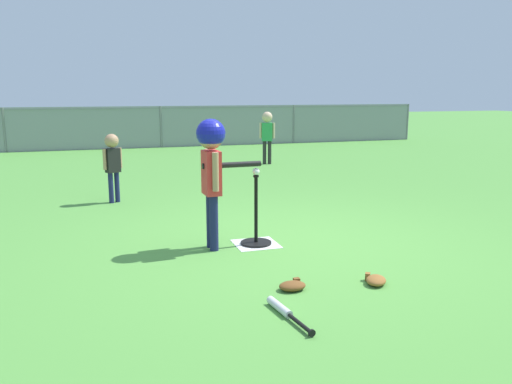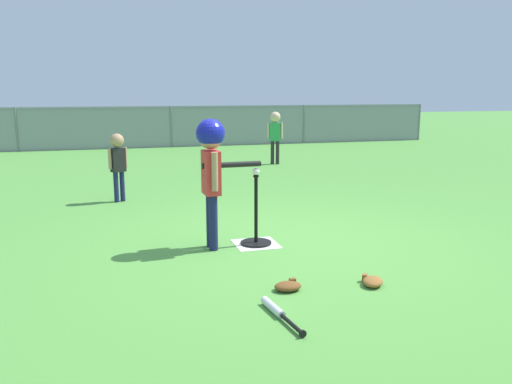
{
  "view_description": "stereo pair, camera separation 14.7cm",
  "coord_description": "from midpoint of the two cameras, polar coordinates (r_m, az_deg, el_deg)",
  "views": [
    {
      "loc": [
        -1.9,
        -4.83,
        1.55
      ],
      "look_at": [
        -0.33,
        0.07,
        0.55
      ],
      "focal_mm": 36.27,
      "sensor_mm": 36.0,
      "label": 1
    },
    {
      "loc": [
        -1.76,
        -4.87,
        1.55
      ],
      "look_at": [
        -0.33,
        0.07,
        0.55
      ],
      "focal_mm": 36.27,
      "sensor_mm": 36.0,
      "label": 2
    }
  ],
  "objects": [
    {
      "name": "ground_plane",
      "position": [
        5.41,
        2.77,
        -5.66
      ],
      "size": [
        60.0,
        60.0,
        0.0
      ],
      "primitive_type": "plane",
      "color": "#51933D"
    },
    {
      "name": "home_plate",
      "position": [
        5.37,
        -0.79,
        -5.73
      ],
      "size": [
        0.44,
        0.44,
        0.01
      ],
      "primitive_type": "cube",
      "color": "white",
      "rests_on": "ground_plane"
    },
    {
      "name": "batting_tee",
      "position": [
        5.34,
        -0.79,
        -4.55
      ],
      "size": [
        0.32,
        0.32,
        0.72
      ],
      "color": "black",
      "rests_on": "ground_plane"
    },
    {
      "name": "baseball_on_tee",
      "position": [
        5.21,
        -0.81,
        2.26
      ],
      "size": [
        0.07,
        0.07,
        0.07
      ],
      "primitive_type": "sphere",
      "color": "white",
      "rests_on": "batting_tee"
    },
    {
      "name": "batter_child",
      "position": [
        5.06,
        -5.74,
        3.84
      ],
      "size": [
        0.65,
        0.37,
        1.3
      ],
      "color": "#191E4C",
      "rests_on": "ground_plane"
    },
    {
      "name": "fielder_near_left",
      "position": [
        7.54,
        -16.09,
        3.55
      ],
      "size": [
        0.26,
        0.19,
        0.97
      ],
      "color": "#191E4C",
      "rests_on": "ground_plane"
    },
    {
      "name": "fielder_deep_center",
      "position": [
        11.18,
        0.86,
        6.79
      ],
      "size": [
        0.32,
        0.22,
        1.13
      ],
      "color": "#262626",
      "rests_on": "ground_plane"
    },
    {
      "name": "spare_bat_silver",
      "position": [
        3.75,
        1.92,
        -12.94
      ],
      "size": [
        0.13,
        0.61,
        0.06
      ],
      "color": "silver",
      "rests_on": "ground_plane"
    },
    {
      "name": "glove_by_plate",
      "position": [
        4.18,
        3.03,
        -10.29
      ],
      "size": [
        0.22,
        0.17,
        0.07
      ],
      "color": "brown",
      "rests_on": "ground_plane"
    },
    {
      "name": "glove_near_bats",
      "position": [
        4.39,
        12.11,
        -9.48
      ],
      "size": [
        0.26,
        0.27,
        0.07
      ],
      "color": "brown",
      "rests_on": "ground_plane"
    },
    {
      "name": "outfield_fence",
      "position": [
        14.84,
        -10.73,
        7.23
      ],
      "size": [
        16.06,
        0.06,
        1.15
      ],
      "color": "slate",
      "rests_on": "ground_plane"
    }
  ]
}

